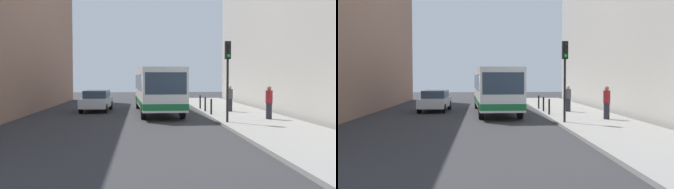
{
  "view_description": "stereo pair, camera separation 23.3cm",
  "coord_description": "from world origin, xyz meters",
  "views": [
    {
      "loc": [
        -0.85,
        -22.73,
        2.48
      ],
      "look_at": [
        0.86,
        2.09,
        1.34
      ],
      "focal_mm": 42.58,
      "sensor_mm": 36.0,
      "label": 1
    },
    {
      "loc": [
        -0.62,
        -22.75,
        2.48
      ],
      "look_at": [
        0.86,
        2.09,
        1.34
      ],
      "focal_mm": 42.58,
      "sensor_mm": 36.0,
      "label": 2
    }
  ],
  "objects": [
    {
      "name": "ground_plane",
      "position": [
        0.0,
        0.0,
        0.0
      ],
      "size": [
        80.0,
        80.0,
        0.0
      ],
      "primitive_type": "plane",
      "color": "#2D2D30"
    },
    {
      "name": "sidewalk",
      "position": [
        5.4,
        0.0,
        0.07
      ],
      "size": [
        4.4,
        40.0,
        0.15
      ],
      "primitive_type": "cube",
      "color": "gray",
      "rests_on": "ground"
    },
    {
      "name": "building_right",
      "position": [
        11.5,
        4.0,
        6.04
      ],
      "size": [
        7.0,
        32.0,
        12.08
      ],
      "primitive_type": "cube",
      "color": "#BCB7AD",
      "rests_on": "ground"
    },
    {
      "name": "bus",
      "position": [
        0.24,
        4.2,
        1.73
      ],
      "size": [
        3.04,
        11.13,
        3.0
      ],
      "rotation": [
        0.0,
        0.0,
        3.19
      ],
      "color": "white",
      "rests_on": "ground"
    },
    {
      "name": "car_beside_bus",
      "position": [
        -3.97,
        5.72,
        0.78
      ],
      "size": [
        2.01,
        4.47,
        1.48
      ],
      "rotation": [
        0.0,
        0.0,
        3.1
      ],
      "color": "silver",
      "rests_on": "ground"
    },
    {
      "name": "traffic_light",
      "position": [
        3.55,
        -2.82,
        3.01
      ],
      "size": [
        0.28,
        0.33,
        4.1
      ],
      "color": "black",
      "rests_on": "sidewalk"
    },
    {
      "name": "bollard_near",
      "position": [
        3.45,
        1.27,
        0.62
      ],
      "size": [
        0.11,
        0.11,
        0.95
      ],
      "primitive_type": "cylinder",
      "color": "black",
      "rests_on": "sidewalk"
    },
    {
      "name": "bollard_mid",
      "position": [
        3.45,
        3.53,
        0.62
      ],
      "size": [
        0.11,
        0.11,
        0.95
      ],
      "primitive_type": "cylinder",
      "color": "black",
      "rests_on": "sidewalk"
    },
    {
      "name": "bollard_far",
      "position": [
        3.45,
        5.79,
        0.62
      ],
      "size": [
        0.11,
        0.11,
        0.95
      ],
      "primitive_type": "cylinder",
      "color": "black",
      "rests_on": "sidewalk"
    },
    {
      "name": "pedestrian_near_signal",
      "position": [
        6.11,
        -1.58,
        1.06
      ],
      "size": [
        0.38,
        0.38,
        1.81
      ],
      "rotation": [
        0.0,
        0.0,
        4.33
      ],
      "color": "#26262D",
      "rests_on": "sidewalk"
    },
    {
      "name": "pedestrian_mid_sidewalk",
      "position": [
        5.06,
        3.28,
        1.01
      ],
      "size": [
        0.38,
        0.38,
        1.72
      ],
      "rotation": [
        0.0,
        0.0,
        1.83
      ],
      "color": "#26262D",
      "rests_on": "sidewalk"
    }
  ]
}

